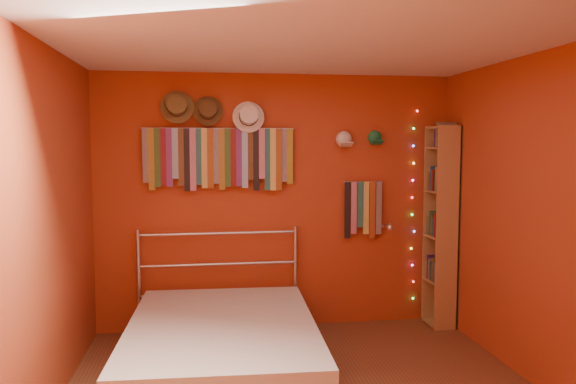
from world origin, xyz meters
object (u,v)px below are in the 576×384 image
reading_lamp (389,227)px  bed (222,347)px  tie_rack (219,156)px  bookshelf (445,225)px

reading_lamp → bed: size_ratio=0.13×
tie_rack → bed: (-0.02, -1.10, -1.47)m
reading_lamp → bookshelf: 0.57m
reading_lamp → bookshelf: size_ratio=0.14×
tie_rack → bookshelf: bearing=-4.0°
reading_lamp → bed: 2.07m
tie_rack → bookshelf: 2.32m
reading_lamp → bed: bearing=-150.2°
tie_rack → reading_lamp: bearing=-5.1°
tie_rack → bookshelf: bookshelf is taller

